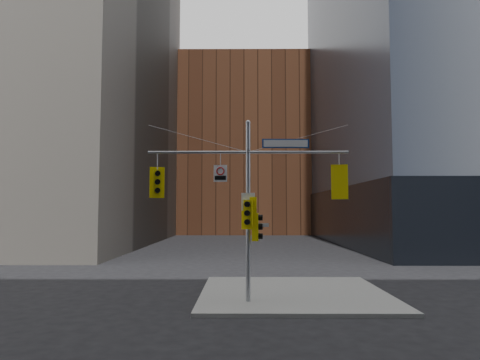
{
  "coord_description": "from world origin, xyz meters",
  "views": [
    {
      "loc": [
        -0.22,
        -14.93,
        3.69
      ],
      "look_at": [
        -0.32,
        2.0,
        4.89
      ],
      "focal_mm": 32.0,
      "sensor_mm": 36.0,
      "label": 1
    }
  ],
  "objects_px": {
    "traffic_light_west_arm": "(157,182)",
    "traffic_light_pole_side": "(256,227)",
    "signal_assembly": "(248,192)",
    "regulatory_sign_arm": "(220,173)",
    "traffic_light_east_arm": "(340,182)",
    "traffic_light_pole_front": "(248,213)",
    "street_sign_blade": "(286,143)"
  },
  "relations": [
    {
      "from": "traffic_light_east_arm",
      "to": "street_sign_blade",
      "type": "bearing_deg",
      "value": 12.43
    },
    {
      "from": "street_sign_blade",
      "to": "regulatory_sign_arm",
      "type": "distance_m",
      "value": 2.86
    },
    {
      "from": "traffic_light_pole_side",
      "to": "regulatory_sign_arm",
      "type": "distance_m",
      "value": 2.57
    },
    {
      "from": "traffic_light_east_arm",
      "to": "street_sign_blade",
      "type": "height_order",
      "value": "street_sign_blade"
    },
    {
      "from": "traffic_light_east_arm",
      "to": "regulatory_sign_arm",
      "type": "relative_size",
      "value": 2.04
    },
    {
      "from": "traffic_light_pole_front",
      "to": "street_sign_blade",
      "type": "distance_m",
      "value": 3.17
    },
    {
      "from": "traffic_light_west_arm",
      "to": "traffic_light_pole_side",
      "type": "bearing_deg",
      "value": -14.92
    },
    {
      "from": "signal_assembly",
      "to": "traffic_light_west_arm",
      "type": "bearing_deg",
      "value": 179.8
    },
    {
      "from": "traffic_light_pole_front",
      "to": "regulatory_sign_arm",
      "type": "height_order",
      "value": "regulatory_sign_arm"
    },
    {
      "from": "signal_assembly",
      "to": "traffic_light_east_arm",
      "type": "relative_size",
      "value": 5.85
    },
    {
      "from": "traffic_light_west_arm",
      "to": "street_sign_blade",
      "type": "height_order",
      "value": "street_sign_blade"
    },
    {
      "from": "signal_assembly",
      "to": "traffic_light_pole_front",
      "type": "distance_m",
      "value": 0.88
    },
    {
      "from": "traffic_light_pole_side",
      "to": "traffic_light_pole_front",
      "type": "height_order",
      "value": "traffic_light_pole_front"
    },
    {
      "from": "traffic_light_pole_front",
      "to": "regulatory_sign_arm",
      "type": "xyz_separation_m",
      "value": [
        -1.1,
        0.25,
        1.59
      ]
    },
    {
      "from": "signal_assembly",
      "to": "street_sign_blade",
      "type": "relative_size",
      "value": 4.26
    },
    {
      "from": "traffic_light_pole_side",
      "to": "regulatory_sign_arm",
      "type": "height_order",
      "value": "regulatory_sign_arm"
    },
    {
      "from": "signal_assembly",
      "to": "regulatory_sign_arm",
      "type": "height_order",
      "value": "signal_assembly"
    },
    {
      "from": "traffic_light_pole_front",
      "to": "traffic_light_west_arm",
      "type": "bearing_deg",
      "value": -172.87
    },
    {
      "from": "regulatory_sign_arm",
      "to": "traffic_light_pole_side",
      "type": "bearing_deg",
      "value": 6.22
    },
    {
      "from": "traffic_light_pole_side",
      "to": "traffic_light_pole_front",
      "type": "bearing_deg",
      "value": 135.02
    },
    {
      "from": "signal_assembly",
      "to": "traffic_light_east_arm",
      "type": "bearing_deg",
      "value": 0.01
    },
    {
      "from": "traffic_light_east_arm",
      "to": "regulatory_sign_arm",
      "type": "bearing_deg",
      "value": 12.75
    },
    {
      "from": "traffic_light_west_arm",
      "to": "signal_assembly",
      "type": "bearing_deg",
      "value": -14.98
    },
    {
      "from": "signal_assembly",
      "to": "traffic_light_pole_front",
      "type": "relative_size",
      "value": 6.33
    },
    {
      "from": "traffic_light_west_arm",
      "to": "traffic_light_east_arm",
      "type": "relative_size",
      "value": 0.91
    },
    {
      "from": "traffic_light_pole_side",
      "to": "traffic_light_pole_front",
      "type": "xyz_separation_m",
      "value": [
        -0.32,
        -0.27,
        0.54
      ]
    },
    {
      "from": "traffic_light_east_arm",
      "to": "signal_assembly",
      "type": "bearing_deg",
      "value": 12.51
    },
    {
      "from": "traffic_light_west_arm",
      "to": "street_sign_blade",
      "type": "xyz_separation_m",
      "value": [
        5.12,
        -0.01,
        1.55
      ]
    },
    {
      "from": "traffic_light_west_arm",
      "to": "traffic_light_pole_front",
      "type": "distance_m",
      "value": 3.83
    },
    {
      "from": "signal_assembly",
      "to": "regulatory_sign_arm",
      "type": "bearing_deg",
      "value": -178.94
    },
    {
      "from": "traffic_light_west_arm",
      "to": "traffic_light_pole_side",
      "type": "relative_size",
      "value": 1.14
    },
    {
      "from": "traffic_light_west_arm",
      "to": "traffic_light_pole_front",
      "type": "relative_size",
      "value": 0.99
    }
  ]
}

